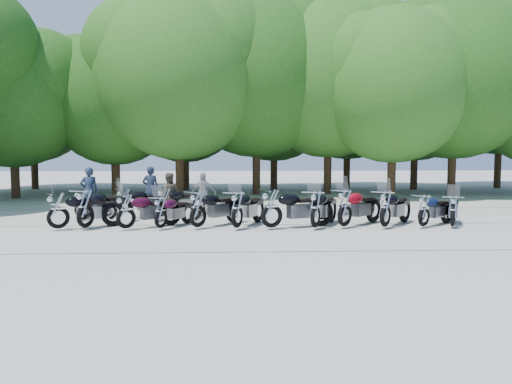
{
  "coord_description": "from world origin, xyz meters",
  "views": [
    {
      "loc": [
        -0.73,
        -15.03,
        2.49
      ],
      "look_at": [
        0.0,
        1.5,
        1.1
      ],
      "focal_mm": 35.0,
      "sensor_mm": 36.0,
      "label": 1
    }
  ],
  "objects_px": {
    "motorcycle_5": "(237,208)",
    "rider_0": "(89,191)",
    "motorcycle_8": "(345,206)",
    "motorcycle_9": "(385,207)",
    "motorcycle_10": "(424,209)",
    "motorcycle_3": "(161,211)",
    "motorcycle_7": "(315,208)",
    "rider_3": "(151,189)",
    "motorcycle_1": "(85,207)",
    "motorcycle_6": "(272,207)",
    "motorcycle_12": "(82,203)",
    "rider_2": "(204,194)",
    "motorcycle_11": "(453,210)",
    "motorcycle_13": "(125,202)",
    "motorcycle_0": "(58,209)",
    "motorcycle_2": "(126,210)",
    "rider_1": "(169,195)",
    "motorcycle_4": "(198,208)",
    "motorcycle_14": "(165,201)"
  },
  "relations": [
    {
      "from": "motorcycle_8",
      "to": "motorcycle_11",
      "type": "height_order",
      "value": "motorcycle_8"
    },
    {
      "from": "motorcycle_5",
      "to": "motorcycle_6",
      "type": "xyz_separation_m",
      "value": [
        1.08,
        -0.04,
        0.03
      ]
    },
    {
      "from": "rider_0",
      "to": "motorcycle_12",
      "type": "bearing_deg",
      "value": 75.43
    },
    {
      "from": "motorcycle_5",
      "to": "motorcycle_11",
      "type": "xyz_separation_m",
      "value": [
        6.88,
        0.03,
        -0.09
      ]
    },
    {
      "from": "motorcycle_3",
      "to": "motorcycle_13",
      "type": "distance_m",
      "value": 3.1
    },
    {
      "from": "motorcycle_0",
      "to": "rider_3",
      "type": "xyz_separation_m",
      "value": [
        2.04,
        4.86,
        0.25
      ]
    },
    {
      "from": "motorcycle_12",
      "to": "rider_0",
      "type": "height_order",
      "value": "rider_0"
    },
    {
      "from": "motorcycle_2",
      "to": "motorcycle_13",
      "type": "relative_size",
      "value": 1.02
    },
    {
      "from": "motorcycle_2",
      "to": "motorcycle_9",
      "type": "xyz_separation_m",
      "value": [
        8.14,
        -0.04,
        0.05
      ]
    },
    {
      "from": "motorcycle_6",
      "to": "motorcycle_10",
      "type": "bearing_deg",
      "value": -110.99
    },
    {
      "from": "motorcycle_8",
      "to": "motorcycle_13",
      "type": "distance_m",
      "value": 7.9
    },
    {
      "from": "motorcycle_3",
      "to": "motorcycle_10",
      "type": "height_order",
      "value": "motorcycle_10"
    },
    {
      "from": "motorcycle_3",
      "to": "rider_1",
      "type": "height_order",
      "value": "rider_1"
    },
    {
      "from": "motorcycle_3",
      "to": "rider_3",
      "type": "bearing_deg",
      "value": -49.01
    },
    {
      "from": "motorcycle_3",
      "to": "motorcycle_7",
      "type": "bearing_deg",
      "value": -153.7
    },
    {
      "from": "motorcycle_12",
      "to": "rider_2",
      "type": "height_order",
      "value": "rider_2"
    },
    {
      "from": "motorcycle_1",
      "to": "rider_2",
      "type": "relative_size",
      "value": 1.55
    },
    {
      "from": "motorcycle_1",
      "to": "motorcycle_6",
      "type": "relative_size",
      "value": 1.0
    },
    {
      "from": "motorcycle_12",
      "to": "motorcycle_14",
      "type": "relative_size",
      "value": 0.97
    },
    {
      "from": "motorcycle_5",
      "to": "motorcycle_7",
      "type": "height_order",
      "value": "motorcycle_7"
    },
    {
      "from": "motorcycle_9",
      "to": "motorcycle_8",
      "type": "bearing_deg",
      "value": 33.05
    },
    {
      "from": "motorcycle_2",
      "to": "motorcycle_10",
      "type": "height_order",
      "value": "motorcycle_2"
    },
    {
      "from": "rider_1",
      "to": "rider_3",
      "type": "bearing_deg",
      "value": -67.51
    },
    {
      "from": "motorcycle_13",
      "to": "rider_0",
      "type": "xyz_separation_m",
      "value": [
        -1.6,
        1.14,
        0.3
      ]
    },
    {
      "from": "motorcycle_7",
      "to": "rider_1",
      "type": "relative_size",
      "value": 1.49
    },
    {
      "from": "motorcycle_5",
      "to": "motorcycle_6",
      "type": "relative_size",
      "value": 0.95
    },
    {
      "from": "motorcycle_5",
      "to": "motorcycle_12",
      "type": "distance_m",
      "value": 6.21
    },
    {
      "from": "rider_0",
      "to": "motorcycle_5",
      "type": "bearing_deg",
      "value": 127.65
    },
    {
      "from": "rider_3",
      "to": "rider_0",
      "type": "bearing_deg",
      "value": 27.64
    },
    {
      "from": "motorcycle_12",
      "to": "motorcycle_5",
      "type": "bearing_deg",
      "value": -158.66
    },
    {
      "from": "rider_1",
      "to": "rider_2",
      "type": "distance_m",
      "value": 1.34
    },
    {
      "from": "motorcycle_6",
      "to": "motorcycle_9",
      "type": "bearing_deg",
      "value": -111.83
    },
    {
      "from": "motorcycle_5",
      "to": "rider_0",
      "type": "xyz_separation_m",
      "value": [
        -5.65,
        3.85,
        0.24
      ]
    },
    {
      "from": "motorcycle_6",
      "to": "motorcycle_11",
      "type": "distance_m",
      "value": 5.8
    },
    {
      "from": "motorcycle_9",
      "to": "motorcycle_10",
      "type": "xyz_separation_m",
      "value": [
        1.27,
        0.09,
        -0.08
      ]
    },
    {
      "from": "motorcycle_6",
      "to": "motorcycle_8",
      "type": "relative_size",
      "value": 1.02
    },
    {
      "from": "motorcycle_8",
      "to": "rider_0",
      "type": "xyz_separation_m",
      "value": [
        -9.07,
        3.72,
        0.22
      ]
    },
    {
      "from": "motorcycle_1",
      "to": "rider_0",
      "type": "relative_size",
      "value": 1.37
    },
    {
      "from": "rider_1",
      "to": "rider_2",
      "type": "xyz_separation_m",
      "value": [
        1.28,
        0.38,
        -0.01
      ]
    },
    {
      "from": "motorcycle_9",
      "to": "motorcycle_0",
      "type": "bearing_deg",
      "value": 38.06
    },
    {
      "from": "motorcycle_4",
      "to": "rider_2",
      "type": "distance_m",
      "value": 3.52
    },
    {
      "from": "motorcycle_4",
      "to": "motorcycle_8",
      "type": "relative_size",
      "value": 0.97
    },
    {
      "from": "motorcycle_1",
      "to": "motorcycle_10",
      "type": "bearing_deg",
      "value": -154.15
    },
    {
      "from": "motorcycle_7",
      "to": "rider_1",
      "type": "xyz_separation_m",
      "value": [
        -5.0,
        3.36,
        0.13
      ]
    },
    {
      "from": "motorcycle_0",
      "to": "motorcycle_2",
      "type": "relative_size",
      "value": 1.05
    },
    {
      "from": "rider_3",
      "to": "motorcycle_4",
      "type": "bearing_deg",
      "value": 115.4
    },
    {
      "from": "motorcycle_2",
      "to": "motorcycle_5",
      "type": "height_order",
      "value": "motorcycle_5"
    },
    {
      "from": "motorcycle_12",
      "to": "rider_3",
      "type": "relative_size",
      "value": 1.16
    },
    {
      "from": "rider_0",
      "to": "motorcycle_13",
      "type": "bearing_deg",
      "value": 126.46
    },
    {
      "from": "motorcycle_11",
      "to": "rider_1",
      "type": "height_order",
      "value": "rider_1"
    }
  ]
}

